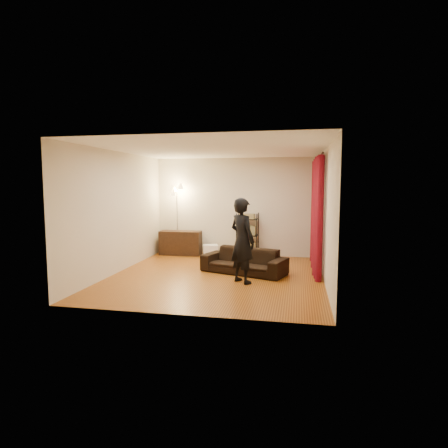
% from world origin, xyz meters
% --- Properties ---
extents(floor, '(5.00, 5.00, 0.00)m').
position_xyz_m(floor, '(0.00, 0.00, 0.00)').
color(floor, '#9C5B1B').
rests_on(floor, ground).
extents(ceiling, '(5.00, 5.00, 0.00)m').
position_xyz_m(ceiling, '(0.00, 0.00, 2.70)').
color(ceiling, white).
rests_on(ceiling, ground).
extents(wall_back, '(5.00, 0.00, 5.00)m').
position_xyz_m(wall_back, '(0.00, 2.50, 1.35)').
color(wall_back, beige).
rests_on(wall_back, ground).
extents(wall_front, '(5.00, 0.00, 5.00)m').
position_xyz_m(wall_front, '(0.00, -2.50, 1.35)').
color(wall_front, beige).
rests_on(wall_front, ground).
extents(wall_left, '(0.00, 5.00, 5.00)m').
position_xyz_m(wall_left, '(-2.25, 0.00, 1.35)').
color(wall_left, beige).
rests_on(wall_left, ground).
extents(wall_right, '(0.00, 5.00, 5.00)m').
position_xyz_m(wall_right, '(2.25, 0.00, 1.35)').
color(wall_right, beige).
rests_on(wall_right, ground).
extents(curtain_rod, '(0.04, 2.65, 0.04)m').
position_xyz_m(curtain_rod, '(2.15, 1.12, 2.58)').
color(curtain_rod, black).
rests_on(curtain_rod, wall_right).
extents(curtain, '(0.22, 2.65, 2.55)m').
position_xyz_m(curtain, '(2.13, 1.12, 1.28)').
color(curtain, maroon).
rests_on(curtain, ground).
extents(sofa, '(2.01, 1.29, 0.55)m').
position_xyz_m(sofa, '(0.54, 0.38, 0.27)').
color(sofa, black).
rests_on(sofa, ground).
extents(person, '(0.74, 0.71, 1.71)m').
position_xyz_m(person, '(0.62, -0.44, 0.85)').
color(person, black).
rests_on(person, ground).
extents(media_cabinet, '(1.16, 0.46, 0.67)m').
position_xyz_m(media_cabinet, '(-1.53, 2.21, 0.34)').
color(media_cabinet, black).
rests_on(media_cabinet, ground).
extents(storage_boxes, '(0.45, 0.40, 0.32)m').
position_xyz_m(storage_boxes, '(-0.65, 2.16, 0.16)').
color(storage_boxes, white).
rests_on(storage_boxes, ground).
extents(wire_shelf, '(0.57, 0.42, 1.21)m').
position_xyz_m(wire_shelf, '(0.37, 2.23, 0.60)').
color(wire_shelf, black).
rests_on(wire_shelf, ground).
extents(floor_lamp, '(0.43, 0.43, 1.95)m').
position_xyz_m(floor_lamp, '(-1.62, 2.22, 0.98)').
color(floor_lamp, silver).
rests_on(floor_lamp, ground).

